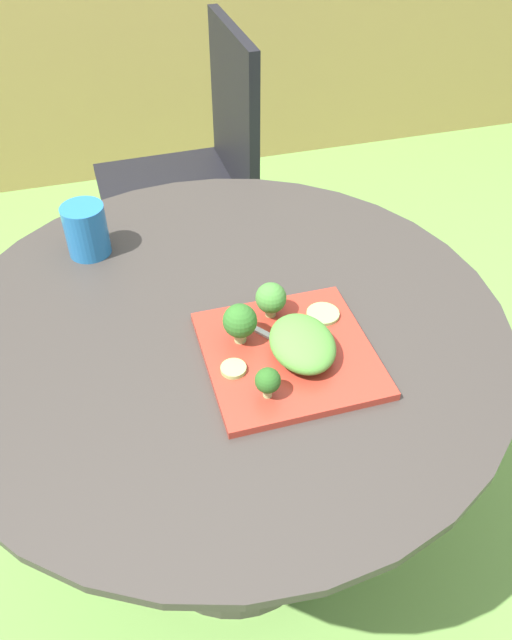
# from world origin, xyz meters

# --- Properties ---
(ground_plane) EXTENTS (12.00, 12.00, 0.00)m
(ground_plane) POSITION_xyz_m (0.00, 0.00, 0.00)
(ground_plane) COLOR #669342
(bamboo_fence) EXTENTS (8.00, 0.08, 1.29)m
(bamboo_fence) POSITION_xyz_m (0.00, 1.90, 0.64)
(bamboo_fence) COLOR #A8894C
(bamboo_fence) RESTS_ON ground_plane
(patio_table) EXTENTS (0.98, 0.98, 0.70)m
(patio_table) POSITION_xyz_m (0.00, 0.00, 0.48)
(patio_table) COLOR #38332D
(patio_table) RESTS_ON ground_plane
(patio_chair) EXTENTS (0.45, 0.45, 0.90)m
(patio_chair) POSITION_xyz_m (0.14, 0.92, 0.53)
(patio_chair) COLOR black
(patio_chair) RESTS_ON ground_plane
(salad_plate) EXTENTS (0.27, 0.27, 0.01)m
(salad_plate) POSITION_xyz_m (0.08, -0.12, 0.71)
(salad_plate) COLOR #AD3323
(salad_plate) RESTS_ON patio_table
(drinking_glass) EXTENTS (0.08, 0.08, 0.10)m
(drinking_glass) POSITION_xyz_m (-0.21, 0.27, 0.75)
(drinking_glass) COLOR #236BA8
(drinking_glass) RESTS_ON patio_table
(fork) EXTENTS (0.11, 0.13, 0.00)m
(fork) POSITION_xyz_m (0.06, -0.08, 0.72)
(fork) COLOR silver
(fork) RESTS_ON salad_plate
(lettuce_mound) EXTENTS (0.10, 0.13, 0.05)m
(lettuce_mound) POSITION_xyz_m (0.09, -0.13, 0.74)
(lettuce_mound) COLOR #519338
(lettuce_mound) RESTS_ON salad_plate
(broccoli_floret_0) EXTENTS (0.04, 0.04, 0.05)m
(broccoli_floret_0) POSITION_xyz_m (0.02, -0.20, 0.75)
(broccoli_floret_0) COLOR #99B770
(broccoli_floret_0) RESTS_ON salad_plate
(broccoli_floret_1) EXTENTS (0.06, 0.06, 0.07)m
(broccoli_floret_1) POSITION_xyz_m (0.01, -0.07, 0.76)
(broccoli_floret_1) COLOR #99B770
(broccoli_floret_1) RESTS_ON salad_plate
(broccoli_floret_2) EXTENTS (0.05, 0.05, 0.06)m
(broccoli_floret_2) POSITION_xyz_m (0.07, -0.02, 0.75)
(broccoli_floret_2) COLOR #99B770
(broccoli_floret_2) RESTS_ON salad_plate
(cucumber_slice_0) EXTENTS (0.06, 0.06, 0.01)m
(cucumber_slice_0) POSITION_xyz_m (0.16, -0.05, 0.72)
(cucumber_slice_0) COLOR #8EB766
(cucumber_slice_0) RESTS_ON salad_plate
(cucumber_slice_1) EXTENTS (0.04, 0.04, 0.01)m
(cucumber_slice_1) POSITION_xyz_m (-0.02, -0.13, 0.72)
(cucumber_slice_1) COLOR #8EB766
(cucumber_slice_1) RESTS_ON salad_plate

